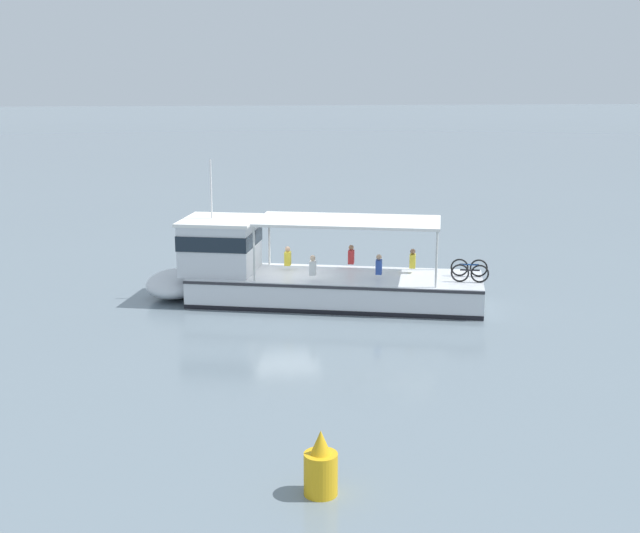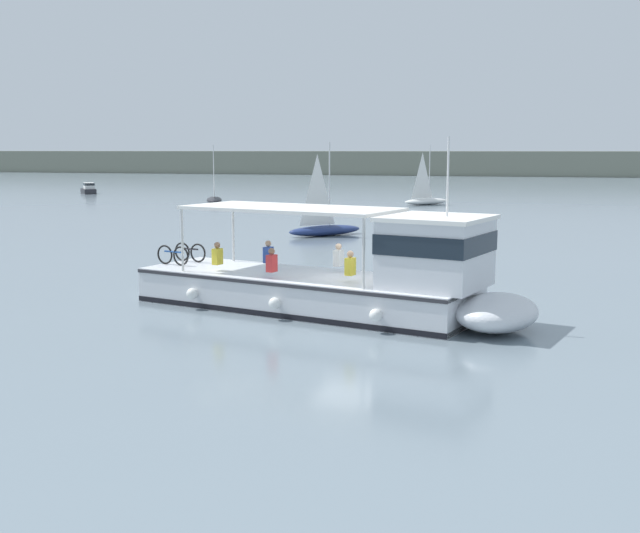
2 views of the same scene
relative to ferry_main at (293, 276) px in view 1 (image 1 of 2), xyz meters
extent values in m
plane|color=slate|center=(0.30, -0.05, -1.02)|extent=(400.00, 400.00, 0.00)
cube|color=silver|center=(-1.56, 0.41, -0.47)|extent=(11.26, 5.83, 1.10)
ellipsoid|color=silver|center=(4.44, -1.16, -0.47)|extent=(2.87, 3.41, 1.01)
cube|color=black|center=(-1.56, 0.41, -0.92)|extent=(11.27, 5.87, 0.16)
cube|color=#2D2D33|center=(-1.56, 0.41, 0.00)|extent=(11.27, 5.89, 0.10)
cube|color=silver|center=(2.70, -0.70, 1.03)|extent=(3.20, 3.29, 1.90)
cube|color=#19232D|center=(2.70, -0.70, 1.37)|extent=(3.26, 3.36, 0.56)
cube|color=white|center=(2.70, -0.70, 2.04)|extent=(3.40, 3.49, 0.12)
cube|color=white|center=(-2.00, 0.53, 2.13)|extent=(7.23, 4.54, 0.10)
cylinder|color=silver|center=(1.49, 1.02, 1.08)|extent=(0.08, 0.08, 2.00)
cylinder|color=silver|center=(0.80, -1.61, 1.08)|extent=(0.08, 0.08, 2.00)
cylinder|color=silver|center=(-4.80, 2.67, 1.08)|extent=(0.08, 0.08, 2.00)
cylinder|color=silver|center=(-5.48, 0.03, 1.08)|extent=(0.08, 0.08, 2.00)
cylinder|color=silver|center=(2.99, -0.78, 3.20)|extent=(0.06, 0.06, 2.20)
sphere|color=white|center=(1.28, -2.17, -0.52)|extent=(0.36, 0.36, 0.36)
sphere|color=white|center=(-1.91, -1.33, -0.52)|extent=(0.36, 0.36, 0.36)
sphere|color=white|center=(-4.91, -0.55, -0.52)|extent=(0.36, 0.36, 0.36)
torus|color=black|center=(-5.85, 2.00, 0.41)|extent=(0.65, 0.23, 0.66)
torus|color=black|center=(-6.53, 2.18, 0.41)|extent=(0.65, 0.23, 0.66)
cylinder|color=#232328|center=(-6.19, 2.09, 0.53)|extent=(0.69, 0.24, 0.06)
torus|color=black|center=(-6.08, 1.13, 0.41)|extent=(0.65, 0.23, 0.66)
torus|color=black|center=(-6.75, 1.31, 0.41)|extent=(0.65, 0.23, 0.66)
cylinder|color=#1E478C|center=(-6.41, 1.22, 0.53)|extent=(0.69, 0.24, 0.06)
cube|color=yellow|center=(-4.46, 0.44, 0.54)|extent=(0.29, 0.37, 0.52)
sphere|color=#9E7051|center=(-4.46, 0.44, 0.91)|extent=(0.20, 0.20, 0.20)
cube|color=#2D4CA5|center=(-3.02, 1.28, 0.54)|extent=(0.29, 0.37, 0.52)
sphere|color=tan|center=(-3.02, 1.28, 0.91)|extent=(0.20, 0.20, 0.20)
cube|color=red|center=(-2.27, -0.54, 0.54)|extent=(0.29, 0.37, 0.52)
sphere|color=#9E7051|center=(-2.27, -0.54, 0.91)|extent=(0.20, 0.20, 0.20)
cube|color=white|center=(-0.62, 1.14, 0.54)|extent=(0.29, 0.37, 0.52)
sphere|color=beige|center=(-0.62, 1.14, 0.91)|extent=(0.20, 0.20, 0.20)
cube|color=yellow|center=(0.17, -0.54, 0.54)|extent=(0.29, 0.37, 0.52)
sphere|color=tan|center=(0.17, -0.54, 0.91)|extent=(0.20, 0.20, 0.20)
cylinder|color=gold|center=(0.67, 14.88, -0.57)|extent=(0.70, 0.70, 0.90)
cone|color=gold|center=(0.67, 14.88, 0.13)|extent=(0.42, 0.42, 0.50)
camera|label=1|loc=(2.46, 30.45, 7.40)|focal=46.98mm
camera|label=2|loc=(5.48, -22.81, 3.94)|focal=44.23mm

